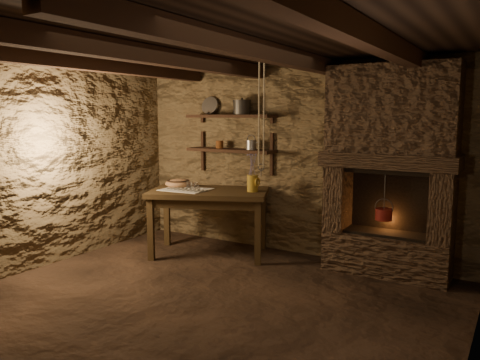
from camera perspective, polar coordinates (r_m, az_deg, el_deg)
The scene contains 24 objects.
floor at distance 4.57m, azimuth -4.69°, elevation -14.83°, with size 4.50×4.50×0.00m, color black.
back_wall at distance 5.97m, azimuth 6.58°, elevation 2.44°, with size 4.50×0.04×2.40m, color brown.
left_wall at distance 5.86m, azimuth -22.89°, elevation 1.77°, with size 0.04×4.00×2.40m, color brown.
right_wall at distance 3.45m, azimuth 26.88°, elevation -2.37°, with size 0.04×4.00×2.40m, color brown.
ceiling at distance 4.26m, azimuth -5.07°, elevation 16.47°, with size 4.50×4.00×0.04m, color black.
beam_far_left at distance 5.27m, azimuth -18.65°, elevation 13.45°, with size 0.14×3.95×0.16m, color black.
beam_mid_left at distance 4.56m, azimuth -10.28°, elevation 14.67°, with size 0.14×3.95×0.16m, color black.
beam_mid_right at distance 3.97m, azimuth 0.97°, elevation 15.81°, with size 0.14×3.95×0.16m, color black.
beam_far_right at distance 3.58m, azimuth 15.51°, elevation 16.41°, with size 0.14×3.95×0.16m, color black.
shelf_lower at distance 6.23m, azimuth -1.15°, elevation 3.64°, with size 1.25×0.30×0.04m, color black.
shelf_upper at distance 6.21m, azimuth -1.16°, elevation 7.79°, with size 1.25×0.30×0.04m, color black.
hearth at distance 5.34m, azimuth 17.78°, elevation 1.75°, with size 1.43×0.51×2.30m.
work_table at distance 5.96m, azimuth -3.78°, elevation -4.87°, with size 1.67×1.35×0.83m.
linen_cloth at distance 5.93m, azimuth -6.61°, elevation -1.15°, with size 0.57×0.46×0.01m, color beige.
pewter_cutlery_row at distance 5.92m, azimuth -6.72°, elevation -1.07°, with size 0.48×0.19×0.01m, color gray, non-canonical shape.
drinking_glasses at distance 6.00m, azimuth -5.82°, elevation -0.63°, with size 0.19×0.06×0.07m, color white, non-canonical shape.
stoneware_jug at distance 5.72m, azimuth 1.56°, elevation 0.58°, with size 0.16×0.16×0.47m.
wooden_bowl at distance 6.20m, azimuth -7.53°, elevation -0.43°, with size 0.34×0.34×0.12m, color #A46F47.
iron_stockpot at distance 6.12m, azimuth 0.23°, elevation 8.76°, with size 0.22×0.22×0.17m, color #312F2C.
tin_pan at distance 6.52m, azimuth -3.68°, elevation 9.04°, with size 0.25×0.25×0.03m, color #979792.
small_kettle at distance 6.06m, azimuth 1.38°, elevation 4.30°, with size 0.18×0.14×0.19m, color #979792, non-canonical shape.
rusty_tin at distance 6.32m, azimuth -2.50°, elevation 4.34°, with size 0.10×0.10×0.10m, color #633113.
red_pot at distance 5.38m, azimuth 17.12°, elevation -3.92°, with size 0.22×0.22×0.54m.
hanging_ropes at distance 5.07m, azimuth 2.63°, elevation 8.31°, with size 0.08×0.08×1.20m, color tan, non-canonical shape.
Camera 1 is at (2.50, -3.39, 1.76)m, focal length 35.00 mm.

